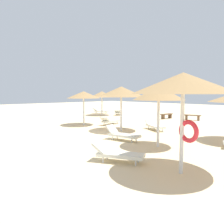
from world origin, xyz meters
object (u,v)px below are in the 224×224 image
at_px(bench_1, 167,115).
at_px(parasol_0, 102,94).
at_px(parasol_4, 84,95).
at_px(parasol_1, 159,93).
at_px(parasol_3, 183,84).
at_px(parasol_5, 121,92).
at_px(lounger_1, 122,134).
at_px(lounger_6, 119,112).
at_px(bench_0, 192,116).
at_px(lounger_3, 117,154).
at_px(lounger_5, 154,125).
at_px(lounger_4, 110,121).
at_px(lounger_0, 100,111).

bearing_deg(bench_1, parasol_0, -161.19).
bearing_deg(parasol_4, parasol_1, -11.68).
distance_m(parasol_1, parasol_3, 3.54).
distance_m(parasol_5, lounger_1, 3.78).
bearing_deg(parasol_3, lounger_6, 141.46).
height_order(parasol_3, bench_0, parasol_3).
relative_size(parasol_1, lounger_3, 1.43).
bearing_deg(parasol_0, parasol_4, -50.63).
xyz_separation_m(lounger_5, bench_0, (-1.00, 7.12, 0.03)).
xyz_separation_m(lounger_1, lounger_4, (-4.88, 3.55, -0.01)).
relative_size(lounger_5, bench_0, 1.28).
bearing_deg(bench_0, parasol_4, -114.30).
bearing_deg(lounger_0, parasol_3, -32.91).
relative_size(parasol_1, lounger_1, 1.44).
xyz_separation_m(parasol_0, lounger_5, (10.21, -3.99, -2.03)).
xyz_separation_m(parasol_3, lounger_1, (-4.77, 2.19, -2.47)).
bearing_deg(lounger_6, parasol_1, -37.63).
distance_m(bench_0, bench_1, 2.40).
distance_m(parasol_3, lounger_1, 5.80).
bearing_deg(lounger_3, parasol_4, 151.23).
bearing_deg(parasol_4, lounger_0, 133.09).
xyz_separation_m(parasol_5, lounger_3, (4.74, -4.96, -2.27)).
height_order(lounger_3, lounger_4, lounger_3).
height_order(parasol_4, lounger_6, parasol_4).
bearing_deg(lounger_3, lounger_1, 131.97).
height_order(lounger_3, lounger_6, lounger_3).
relative_size(parasol_4, bench_0, 1.70).
bearing_deg(parasol_5, bench_0, 88.27).
xyz_separation_m(parasol_4, lounger_6, (-3.92, 7.67, -2.05)).
bearing_deg(parasol_3, parasol_1, 137.50).
bearing_deg(lounger_4, lounger_0, 144.69).
bearing_deg(parasol_1, bench_1, 121.89).
bearing_deg(lounger_3, lounger_0, 142.02).
bearing_deg(lounger_6, lounger_5, -31.30).
relative_size(parasol_4, lounger_3, 1.34).
relative_size(lounger_6, bench_1, 1.26).
bearing_deg(parasol_5, lounger_5, 56.43).
height_order(parasol_0, lounger_1, parasol_0).
relative_size(parasol_0, bench_1, 1.79).
height_order(lounger_5, bench_0, lounger_5).
bearing_deg(bench_0, lounger_0, -170.63).
bearing_deg(lounger_1, parasol_5, 135.86).
bearing_deg(parasol_4, lounger_5, 22.41).
bearing_deg(parasol_1, lounger_5, 128.56).
bearing_deg(parasol_3, parasol_5, 148.21).
relative_size(lounger_0, lounger_5, 1.00).
bearing_deg(parasol_3, bench_1, 125.42).
height_order(lounger_1, bench_1, lounger_1).
bearing_deg(lounger_4, lounger_1, -36.05).
bearing_deg(parasol_4, parasol_0, 129.37).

